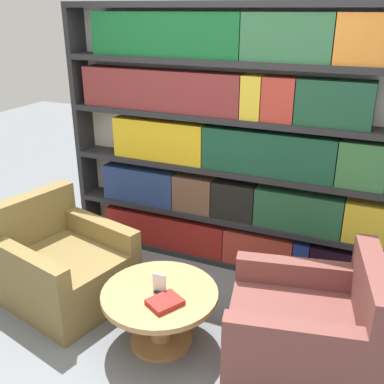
{
  "coord_description": "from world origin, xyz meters",
  "views": [
    {
      "loc": [
        1.19,
        -2.07,
        2.23
      ],
      "look_at": [
        -0.05,
        0.77,
        0.96
      ],
      "focal_mm": 42.0,
      "sensor_mm": 36.0,
      "label": 1
    }
  ],
  "objects": [
    {
      "name": "armchair_left",
      "position": [
        -1.03,
        0.38,
        0.28
      ],
      "size": [
        1.09,
        1.0,
        0.83
      ],
      "rotation": [
        0.0,
        0.0,
        1.34
      ],
      "color": "olive",
      "rests_on": "ground_plane"
    },
    {
      "name": "table_sign",
      "position": [
        -0.05,
        0.21,
        0.49
      ],
      "size": [
        0.1,
        0.06,
        0.14
      ],
      "color": "black",
      "rests_on": "coffee_table"
    },
    {
      "name": "stray_book",
      "position": [
        0.05,
        0.1,
        0.44
      ],
      "size": [
        0.25,
        0.27,
        0.04
      ],
      "color": "maroon",
      "rests_on": "coffee_table"
    },
    {
      "name": "ground_plane",
      "position": [
        0.0,
        0.0,
        0.0
      ],
      "size": [
        14.0,
        14.0,
        0.0
      ],
      "primitive_type": "plane",
      "color": "slate"
    },
    {
      "name": "coffee_table",
      "position": [
        -0.05,
        0.21,
        0.31
      ],
      "size": [
        0.81,
        0.81,
        0.43
      ],
      "color": "#AD7F4C",
      "rests_on": "ground_plane"
    },
    {
      "name": "armchair_right",
      "position": [
        0.93,
        0.38,
        0.28
      ],
      "size": [
        1.07,
        0.99,
        0.83
      ],
      "rotation": [
        0.0,
        0.0,
        -1.36
      ],
      "color": "brown",
      "rests_on": "ground_plane"
    },
    {
      "name": "bookshelf",
      "position": [
        -0.01,
        1.48,
        1.14
      ],
      "size": [
        3.06,
        0.3,
        2.28
      ],
      "color": "silver",
      "rests_on": "ground_plane"
    }
  ]
}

